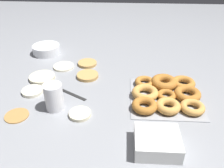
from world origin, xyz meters
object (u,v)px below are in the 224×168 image
at_px(pancake_2, 88,76).
at_px(pancake_5, 87,63).
at_px(paper_cup, 54,97).
at_px(pancake_4, 32,91).
at_px(container_stack, 157,142).
at_px(batter_bowl, 46,49).
at_px(spatula, 52,85).
at_px(donut_tray, 166,93).
at_px(pancake_0, 17,115).
at_px(pancake_3, 42,77).
at_px(pancake_6, 64,66).
at_px(pancake_1, 80,114).

xyz_separation_m(pancake_2, pancake_5, (0.12, 0.02, -0.00)).
bearing_deg(paper_cup, pancake_2, -20.65).
xyz_separation_m(pancake_4, container_stack, (-0.29, -0.50, 0.02)).
xyz_separation_m(batter_bowl, container_stack, (-0.68, -0.55, 0.00)).
bearing_deg(pancake_2, spatula, 119.95).
bearing_deg(donut_tray, batter_bowl, 57.74).
bearing_deg(pancake_4, pancake_0, 177.41).
bearing_deg(donut_tray, pancake_0, 105.15).
relative_size(pancake_3, pancake_5, 1.23).
xyz_separation_m(pancake_0, pancake_6, (0.39, -0.09, 0.00)).
height_order(pancake_0, container_stack, container_stack).
relative_size(pancake_6, container_stack, 0.72).
bearing_deg(pancake_2, pancake_4, 123.15).
height_order(pancake_4, donut_tray, donut_tray).
bearing_deg(container_stack, pancake_0, 75.83).
distance_m(pancake_3, pancake_5, 0.25).
bearing_deg(pancake_2, pancake_5, 8.75).
bearing_deg(container_stack, batter_bowl, 39.29).
bearing_deg(pancake_5, pancake_1, -175.68).
bearing_deg(paper_cup, batter_bowl, 19.92).
bearing_deg(batter_bowl, spatula, -160.07).
relative_size(pancake_4, container_stack, 0.63).
bearing_deg(batter_bowl, pancake_1, -152.00).
height_order(pancake_1, pancake_5, pancake_5).
distance_m(pancake_3, donut_tray, 0.58).
distance_m(donut_tray, spatula, 0.50).
relative_size(donut_tray, container_stack, 2.05).
distance_m(pancake_2, container_stack, 0.51).
bearing_deg(pancake_0, pancake_6, -13.04).
bearing_deg(pancake_3, donut_tray, -101.52).
distance_m(pancake_0, pancake_4, 0.16).
distance_m(pancake_3, container_stack, 0.64).
bearing_deg(donut_tray, pancake_4, 89.98).
height_order(pancake_0, pancake_3, pancake_3).
relative_size(pancake_0, pancake_1, 1.07).
distance_m(pancake_1, donut_tray, 0.37).
distance_m(donut_tray, batter_bowl, 0.74).
relative_size(pancake_4, pancake_6, 0.87).
distance_m(pancake_3, pancake_6, 0.14).
distance_m(pancake_0, pancake_5, 0.47).
height_order(pancake_1, donut_tray, donut_tray).
xyz_separation_m(pancake_0, paper_cup, (0.06, -0.13, 0.05)).
distance_m(pancake_5, batter_bowl, 0.28).
bearing_deg(paper_cup, container_stack, -116.17).
height_order(pancake_5, spatula, pancake_5).
bearing_deg(paper_cup, pancake_5, -11.17).
bearing_deg(container_stack, pancake_1, 61.60).
bearing_deg(pancake_6, pancake_4, 160.31).
bearing_deg(container_stack, pancake_4, 60.44).
distance_m(pancake_0, donut_tray, 0.60).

